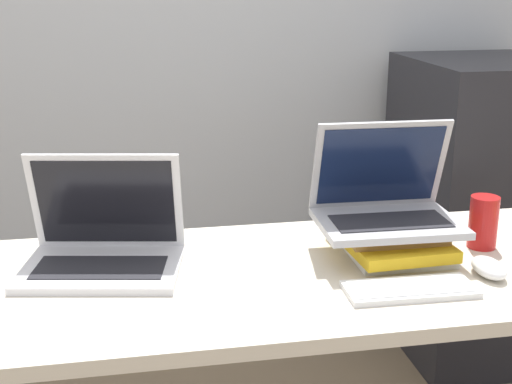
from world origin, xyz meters
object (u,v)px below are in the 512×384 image
(book_stack, at_px, (391,239))
(laptop_left, at_px, (103,246))
(laptop_on_books, at_px, (385,203))
(mini_fridge, at_px, (482,209))
(mouse, at_px, (489,268))
(soda_can, at_px, (483,222))
(wireless_keyboard, at_px, (410,289))

(book_stack, bearing_deg, laptop_left, 176.54)
(laptop_on_books, bearing_deg, book_stack, -20.79)
(laptop_on_books, relative_size, mini_fridge, 0.30)
(mouse, distance_m, mini_fridge, 1.10)
(soda_can, bearing_deg, mouse, -112.55)
(mini_fridge, bearing_deg, laptop_on_books, -130.53)
(laptop_left, xyz_separation_m, mouse, (0.79, -0.20, -0.03))
(laptop_left, bearing_deg, soda_can, -2.62)
(laptop_left, xyz_separation_m, wireless_keyboard, (0.60, -0.24, -0.04))
(book_stack, bearing_deg, mini_fridge, 50.32)
(wireless_keyboard, relative_size, soda_can, 2.16)
(book_stack, relative_size, mouse, 2.65)
(laptop_on_books, distance_m, mini_fridge, 1.09)
(book_stack, height_order, wireless_keyboard, book_stack)
(laptop_on_books, xyz_separation_m, soda_can, (0.24, -0.01, -0.06))
(laptop_left, height_order, mini_fridge, mini_fridge)
(book_stack, bearing_deg, laptop_on_books, 159.21)
(wireless_keyboard, relative_size, mini_fridge, 0.25)
(soda_can, height_order, mini_fridge, mini_fridge)
(book_stack, relative_size, soda_can, 2.30)
(soda_can, bearing_deg, laptop_on_books, 178.38)
(book_stack, distance_m, mouse, 0.22)
(laptop_left, distance_m, book_stack, 0.64)
(book_stack, bearing_deg, wireless_keyboard, -99.83)
(laptop_on_books, height_order, mini_fridge, mini_fridge)
(mini_fridge, bearing_deg, laptop_left, -149.65)
(laptop_on_books, distance_m, wireless_keyboard, 0.24)
(wireless_keyboard, bearing_deg, mouse, 13.50)
(wireless_keyboard, distance_m, mini_fridge, 1.24)
(mini_fridge, bearing_deg, mouse, -117.83)
(wireless_keyboard, height_order, mouse, mouse)
(mouse, height_order, mini_fridge, mini_fridge)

